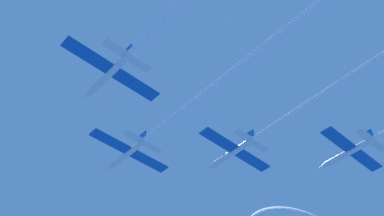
{
  "coord_description": "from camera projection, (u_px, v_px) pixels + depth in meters",
  "views": [
    {
      "loc": [
        -31.77,
        -50.59,
        -46.77
      ],
      "look_at": [
        -0.23,
        -15.85,
        0.0
      ],
      "focal_mm": 40.64,
      "sensor_mm": 36.0,
      "label": 1
    }
  ],
  "objects": [
    {
      "name": "jet_lead",
      "position": [
        180.0,
        112.0,
        67.57
      ],
      "size": [
        15.36,
        47.91,
        2.54
      ],
      "color": "silver"
    },
    {
      "name": "jet_right_wing",
      "position": [
        319.0,
        96.0,
        64.84
      ],
      "size": [
        15.36,
        57.14,
        2.54
      ],
      "color": "silver"
    },
    {
      "name": "jet_left_wing",
      "position": [
        177.0,
        7.0,
        53.43
      ],
      "size": [
        15.36,
        49.58,
        2.54
      ],
      "color": "silver"
    }
  ]
}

